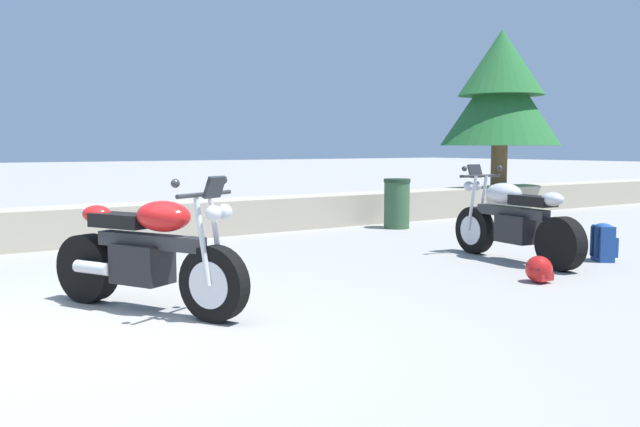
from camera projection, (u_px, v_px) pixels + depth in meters
name	position (u px, v px, depth m)	size (l,w,h in m)	color
ground_plane	(60.00, 336.00, 4.99)	(120.00, 120.00, 0.00)	gray
motorcycle_red_near_left	(149.00, 255.00, 5.70)	(1.15, 1.90, 1.18)	black
motorcycle_silver_centre	(513.00, 222.00, 8.24)	(0.67, 2.07, 1.18)	black
rider_backpack	(604.00, 242.00, 8.26)	(0.34, 0.35, 0.47)	navy
rider_helmet	(540.00, 270.00, 6.95)	(0.28, 0.28, 0.28)	#B21919
pine_tree_mid_right	(501.00, 90.00, 14.64)	(2.59, 2.59, 3.40)	brown
trash_bin	(397.00, 203.00, 11.58)	(0.46, 0.46, 0.86)	#335638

